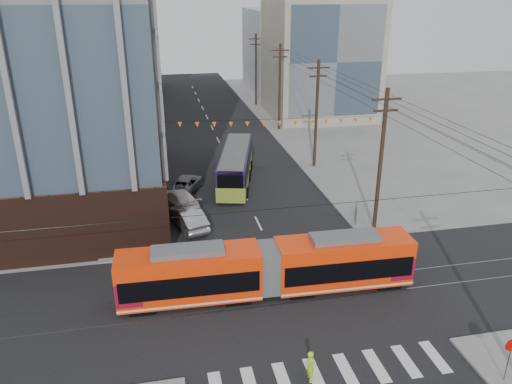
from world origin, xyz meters
TOP-DOWN VIEW (x-y plane):
  - ground at (0.00, 0.00)m, footprint 160.00×160.00m
  - bg_bldg_nw_near at (-17.00, 52.00)m, footprint 18.00×16.00m
  - bg_bldg_ne_near at (16.00, 48.00)m, footprint 14.00×14.00m
  - bg_bldg_nw_far at (-14.00, 72.00)m, footprint 16.00×18.00m
  - bg_bldg_ne_far at (18.00, 68.00)m, footprint 16.00×16.00m
  - utility_pole_far at (8.50, 56.00)m, footprint 0.30×0.30m
  - streetcar at (-1.45, 4.35)m, footprint 17.89×3.02m
  - city_bus at (-0.21, 23.46)m, footprint 5.32×12.03m
  - parked_car_silver at (-5.49, 14.49)m, footprint 3.01×5.28m
  - parked_car_white at (-6.00, 18.60)m, footprint 3.92×5.60m
  - parked_car_grey at (-5.08, 22.17)m, footprint 4.04×5.48m
  - pedestrian at (-1.12, -3.24)m, footprint 0.44×0.64m
  - stop_sign at (7.86, -5.25)m, footprint 0.73×0.73m
  - jersey_barrier at (8.30, 13.30)m, footprint 2.22×3.67m

SIDE VIEW (x-z plane):
  - ground at x=0.00m, z-range 0.00..0.00m
  - jersey_barrier at x=8.30m, z-range 0.00..0.73m
  - parked_car_grey at x=-5.08m, z-range 0.00..1.38m
  - parked_car_white at x=-6.00m, z-range 0.00..1.51m
  - parked_car_silver at x=-5.49m, z-range 0.00..1.65m
  - pedestrian at x=-1.12m, z-range 0.00..1.66m
  - stop_sign at x=7.86m, z-range 0.00..2.37m
  - city_bus at x=-0.21m, z-range 0.00..3.33m
  - streetcar at x=-1.45m, z-range 0.00..3.43m
  - utility_pole_far at x=8.50m, z-range 0.00..11.00m
  - bg_bldg_ne_far at x=18.00m, z-range 0.00..14.00m
  - bg_bldg_ne_near at x=16.00m, z-range 0.00..16.00m
  - bg_bldg_nw_near at x=-17.00m, z-range 0.00..18.00m
  - bg_bldg_nw_far at x=-14.00m, z-range 0.00..20.00m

